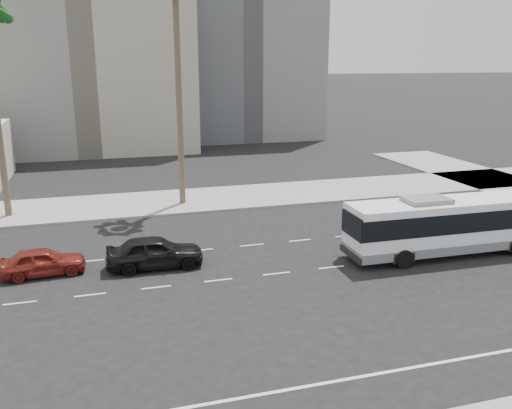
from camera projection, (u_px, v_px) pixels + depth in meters
name	position (u px, v px, depth m)	size (l,w,h in m)	color
ground	(331.00, 268.00, 28.05)	(700.00, 700.00, 0.00)	black
sidewalk_north	(250.00, 196.00, 42.38)	(120.00, 7.00, 0.15)	gray
midrise_beige_west	(85.00, 72.00, 64.09)	(24.00, 18.00, 18.00)	gray
midrise_gray_center	(233.00, 40.00, 75.00)	(20.00, 20.00, 26.00)	#5A5C60
highrise_right	(216.00, 3.00, 244.21)	(26.00, 26.00, 70.00)	slate
highrise_far	(251.00, 20.00, 280.12)	(22.00, 22.00, 60.00)	slate
city_bus	(449.00, 224.00, 29.57)	(11.59, 2.83, 3.32)	white
car_a	(155.00, 252.00, 27.87)	(4.95, 1.99, 1.69)	black
car_b	(42.00, 262.00, 26.93)	(4.12, 1.66, 1.41)	maroon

